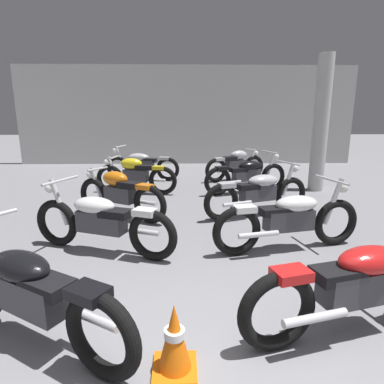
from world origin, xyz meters
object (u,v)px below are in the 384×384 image
object	(u,v)px
motorcycle_left_row_1	(101,220)
motorcycle_right_row_2	(259,192)
motorcycle_left_row_4	(142,164)
motorcycle_right_row_3	(247,174)
motorcycle_left_row_0	(30,292)
motorcycle_right_row_4	(236,164)
motorcycle_left_row_3	(135,175)
support_pillar	(321,125)
motorcycle_right_row_1	(290,218)
motorcycle_right_row_0	(359,284)
traffic_cone	(175,340)
motorcycle_left_row_2	(120,193)

from	to	relation	value
motorcycle_left_row_1	motorcycle_right_row_2	world-z (taller)	same
motorcycle_left_row_4	motorcycle_right_row_3	bearing A→B (deg)	-31.77
motorcycle_left_row_4	motorcycle_right_row_2	distance (m)	4.33
motorcycle_left_row_0	motorcycle_right_row_4	world-z (taller)	motorcycle_left_row_0
motorcycle_left_row_3	motorcycle_right_row_3	world-z (taller)	motorcycle_right_row_3
motorcycle_left_row_0	motorcycle_left_row_1	distance (m)	1.79
motorcycle_left_row_1	support_pillar	bearing A→B (deg)	39.64
motorcycle_right_row_4	motorcycle_left_row_0	bearing A→B (deg)	-111.99
support_pillar	motorcycle_right_row_4	world-z (taller)	support_pillar
motorcycle_left_row_3	motorcycle_right_row_1	xyz separation A→B (m)	(2.57, -3.37, -0.01)
motorcycle_right_row_1	motorcycle_right_row_4	distance (m)	4.94
motorcycle_right_row_1	motorcycle_right_row_2	world-z (taller)	same
motorcycle_right_row_0	traffic_cone	xyz separation A→B (m)	(-1.53, -0.40, -0.19)
motorcycle_right_row_0	support_pillar	bearing A→B (deg)	71.24
motorcycle_left_row_3	motorcycle_left_row_0	bearing A→B (deg)	-91.07
motorcycle_left_row_2	traffic_cone	distance (m)	3.82
motorcycle_right_row_1	traffic_cone	xyz separation A→B (m)	(-1.51, -2.15, -0.19)
motorcycle_left_row_0	motorcycle_left_row_2	size ratio (longest dim) A/B	1.10
motorcycle_left_row_4	motorcycle_right_row_3	xyz separation A→B (m)	(2.70, -1.67, 0.00)
traffic_cone	motorcycle_left_row_4	bearing A→B (deg)	98.84
motorcycle_left_row_3	support_pillar	bearing A→B (deg)	3.29
motorcycle_left_row_0	motorcycle_right_row_1	bearing A→B (deg)	33.95
motorcycle_left_row_1	traffic_cone	xyz separation A→B (m)	(1.04, -2.13, -0.19)
motorcycle_left_row_1	motorcycle_right_row_1	bearing A→B (deg)	0.28
motorcycle_left_row_1	motorcycle_left_row_3	xyz separation A→B (m)	(-0.02, 3.38, 0.01)
motorcycle_left_row_1	motorcycle_right_row_1	xyz separation A→B (m)	(2.55, 0.01, 0.00)
motorcycle_left_row_3	motorcycle_left_row_1	bearing A→B (deg)	-89.61
motorcycle_left_row_2	motorcycle_right_row_0	size ratio (longest dim) A/B	0.83
motorcycle_left_row_0	motorcycle_left_row_3	size ratio (longest dim) A/B	0.98
support_pillar	motorcycle_left_row_0	bearing A→B (deg)	-129.76
motorcycle_left_row_2	motorcycle_right_row_2	distance (m)	2.52
motorcycle_left_row_0	motorcycle_right_row_3	xyz separation A→B (m)	(2.73, 5.17, 0.00)
motorcycle_right_row_1	traffic_cone	distance (m)	2.63
motorcycle_left_row_4	traffic_cone	xyz separation A→B (m)	(1.12, -7.19, -0.19)
motorcycle_left_row_0	motorcycle_right_row_1	world-z (taller)	same
motorcycle_left_row_0	motorcycle_left_row_2	bearing A→B (deg)	88.60
motorcycle_right_row_1	motorcycle_right_row_3	bearing A→B (deg)	88.83
support_pillar	motorcycle_right_row_3	size ratio (longest dim) A/B	1.54
motorcycle_right_row_1	motorcycle_right_row_2	distance (m)	1.56
support_pillar	motorcycle_right_row_3	bearing A→B (deg)	-172.15
motorcycle_right_row_3	motorcycle_right_row_4	xyz separation A→B (m)	(-0.01, 1.57, 0.01)
motorcycle_left_row_0	motorcycle_right_row_3	bearing A→B (deg)	62.13
traffic_cone	motorcycle_right_row_4	bearing A→B (deg)	77.54
motorcycle_right_row_3	motorcycle_left_row_0	bearing A→B (deg)	-117.87
motorcycle_left_row_4	support_pillar	bearing A→B (deg)	-17.70
motorcycle_right_row_0	motorcycle_right_row_2	world-z (taller)	same
motorcycle_right_row_3	traffic_cone	xyz separation A→B (m)	(-1.58, -5.52, -0.19)
motorcycle_left_row_4	motorcycle_right_row_0	distance (m)	7.29
motorcycle_left_row_4	motorcycle_right_row_1	distance (m)	5.69
motorcycle_right_row_2	motorcycle_right_row_4	world-z (taller)	motorcycle_right_row_2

